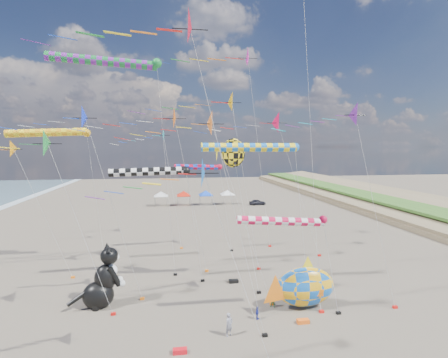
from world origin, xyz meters
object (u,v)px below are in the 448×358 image
cat_inflatable (101,276)px  person_adult (229,325)px  child_blue (257,313)px  fish_inflatable (304,287)px  child_green (273,301)px  parked_car (257,202)px

cat_inflatable → person_adult: (9.54, -6.16, -1.77)m
person_adult → child_blue: 3.23m
fish_inflatable → person_adult: 7.53m
fish_inflatable → person_adult: size_ratio=4.05×
cat_inflatable → child_green: 14.23m
person_adult → child_green: 5.67m
fish_inflatable → parked_car: 50.84m
fish_inflatable → child_blue: bearing=-164.5°
cat_inflatable → child_blue: bearing=-36.3°
parked_car → person_adult: bearing=160.3°
cat_inflatable → child_green: bearing=-27.4°
fish_inflatable → person_adult: (-6.77, -3.14, -1.00)m
cat_inflatable → parked_car: bearing=44.2°
cat_inflatable → person_adult: size_ratio=3.17×
cat_inflatable → parked_car: size_ratio=1.39×
parked_car → fish_inflatable: bearing=166.6°
fish_inflatable → child_blue: size_ratio=6.59×
child_blue → fish_inflatable: bearing=-38.5°
person_adult → parked_car: person_adult is taller
cat_inflatable → fish_inflatable: size_ratio=0.78×
cat_inflatable → person_adult: bearing=-50.0°
child_blue → parked_car: bearing=21.2°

